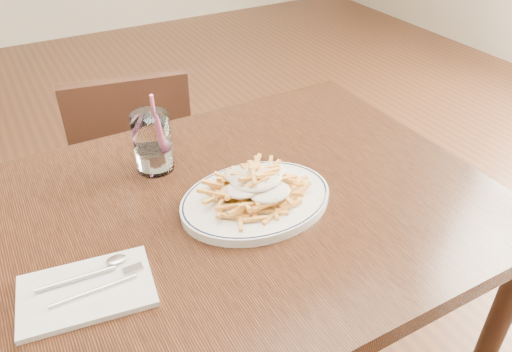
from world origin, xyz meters
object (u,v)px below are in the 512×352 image
fries_plate (256,200)px  loaded_fries (256,183)px  chair_far (135,164)px  water_glass (153,146)px  table (209,242)px

fries_plate → loaded_fries: size_ratio=1.59×
chair_far → water_glass: (-0.07, -0.50, 0.36)m
table → loaded_fries: (0.10, -0.02, 0.13)m
table → chair_far: size_ratio=1.50×
table → water_glass: 0.25m
loaded_fries → water_glass: 0.26m
table → loaded_fries: 0.17m
chair_far → loaded_fries: 0.81m
chair_far → loaded_fries: (0.06, -0.72, 0.35)m
fries_plate → loaded_fries: 0.04m
chair_far → loaded_fries: loaded_fries is taller
loaded_fries → table: bearing=166.6°
fries_plate → water_glass: water_glass is taller
chair_far → loaded_fries: bearing=-85.0°
table → fries_plate: size_ratio=3.10×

